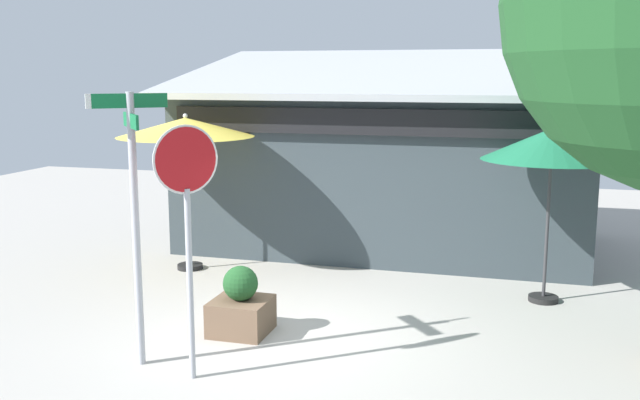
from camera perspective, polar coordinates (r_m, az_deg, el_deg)
ground_plane at (r=9.49m, az=-2.44°, el=-11.07°), size 28.00×28.00×0.10m
cafe_building at (r=14.28m, az=5.42°, el=2.72°), size 8.00×4.85×3.89m
street_sign_post at (r=8.36m, az=-14.57°, el=-0.24°), size 0.70×0.65×3.17m
stop_sign at (r=7.83m, az=-10.51°, el=-0.44°), size 0.48×0.59×2.84m
patio_umbrella_mustard_left at (r=12.37m, az=-10.65°, el=5.60°), size 2.33×2.33×2.70m
patio_umbrella_forest_green_center at (r=10.89m, az=17.97°, el=4.15°), size 2.02×2.02×2.67m
sidewalk_planter at (r=9.53m, az=-6.31°, el=-8.45°), size 0.73×0.73×0.90m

